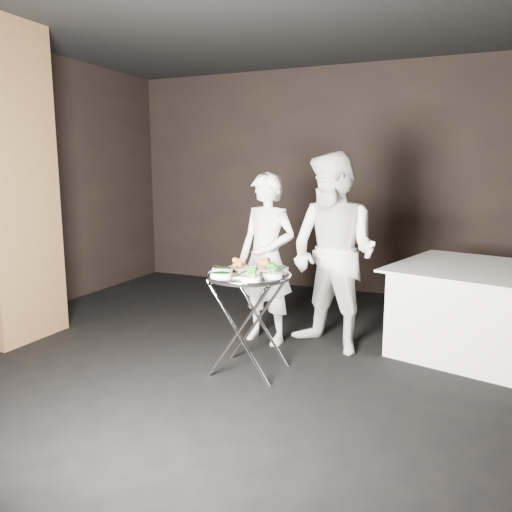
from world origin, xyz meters
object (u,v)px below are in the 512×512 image
at_px(waiter_left, 267,259).
at_px(waiter_right, 333,254).
at_px(dining_table, 478,310).
at_px(tray_stand, 249,319).
at_px(serving_tray, 249,275).

distance_m(waiter_left, waiter_right, 0.65).
bearing_deg(waiter_right, waiter_left, -155.21).
xyz_separation_m(waiter_left, dining_table, (1.88, 0.45, -0.42)).
relative_size(tray_stand, waiter_left, 0.50).
xyz_separation_m(tray_stand, serving_tray, (0.00, 0.00, 0.36)).
bearing_deg(waiter_left, dining_table, 25.09).
bearing_deg(dining_table, serving_tray, -144.96).
bearing_deg(tray_stand, waiter_left, 101.07).
height_order(waiter_right, dining_table, waiter_right).
relative_size(serving_tray, dining_table, 0.49).
xyz_separation_m(tray_stand, waiter_right, (0.49, 0.78, 0.45)).
distance_m(serving_tray, dining_table, 2.15).
xyz_separation_m(waiter_left, waiter_right, (0.64, 0.02, 0.09)).
distance_m(tray_stand, waiter_left, 0.85).
bearing_deg(tray_stand, serving_tray, 0.00).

